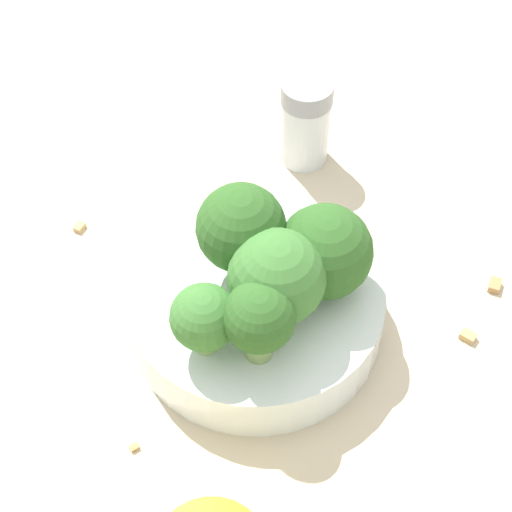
{
  "coord_description": "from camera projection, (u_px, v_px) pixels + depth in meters",
  "views": [
    {
      "loc": [
        0.04,
        -0.29,
        0.43
      ],
      "look_at": [
        0.0,
        0.0,
        0.07
      ],
      "focal_mm": 60.0,
      "sensor_mm": 36.0,
      "label": 1
    }
  ],
  "objects": [
    {
      "name": "pepper_shaker",
      "position": [
        305.0,
        121.0,
        0.58
      ],
      "size": [
        0.04,
        0.04,
        0.07
      ],
      "color": "silver",
      "rests_on": "ground_plane"
    },
    {
      "name": "bowl",
      "position": [
        256.0,
        308.0,
        0.51
      ],
      "size": [
        0.15,
        0.15,
        0.03
      ],
      "primitive_type": "cylinder",
      "color": "silver",
      "rests_on": "ground_plane"
    },
    {
      "name": "broccoli_floret_2",
      "position": [
        324.0,
        252.0,
        0.48
      ],
      "size": [
        0.05,
        0.05,
        0.06
      ],
      "color": "#84AD66",
      "rests_on": "bowl"
    },
    {
      "name": "ground_plane",
      "position": [
        256.0,
        324.0,
        0.52
      ],
      "size": [
        3.0,
        3.0,
        0.0
      ],
      "primitive_type": "plane",
      "color": "beige"
    },
    {
      "name": "broccoli_floret_0",
      "position": [
        277.0,
        279.0,
        0.46
      ],
      "size": [
        0.05,
        0.05,
        0.06
      ],
      "color": "#84AD66",
      "rests_on": "bowl"
    },
    {
      "name": "broccoli_floret_3",
      "position": [
        241.0,
        230.0,
        0.47
      ],
      "size": [
        0.05,
        0.05,
        0.06
      ],
      "color": "#84AD66",
      "rests_on": "bowl"
    },
    {
      "name": "broccoli_floret_1",
      "position": [
        204.0,
        319.0,
        0.45
      ],
      "size": [
        0.04,
        0.04,
        0.05
      ],
      "color": "#8EB770",
      "rests_on": "bowl"
    },
    {
      "name": "almond_crumb_1",
      "position": [
        134.0,
        446.0,
        0.47
      ],
      "size": [
        0.01,
        0.01,
        0.01
      ],
      "primitive_type": "cube",
      "rotation": [
        0.0,
        0.0,
        3.84
      ],
      "color": "#AD7F4C",
      "rests_on": "ground_plane"
    },
    {
      "name": "almond_crumb_0",
      "position": [
        496.0,
        283.0,
        0.53
      ],
      "size": [
        0.01,
        0.01,
        0.01
      ],
      "primitive_type": "cube",
      "rotation": [
        0.0,
        0.0,
        1.35
      ],
      "color": "#AD7F4C",
      "rests_on": "ground_plane"
    },
    {
      "name": "almond_crumb_2",
      "position": [
        79.0,
        225.0,
        0.57
      ],
      "size": [
        0.01,
        0.01,
        0.01
      ],
      "primitive_type": "cube",
      "rotation": [
        0.0,
        0.0,
        1.24
      ],
      "color": "tan",
      "rests_on": "ground_plane"
    },
    {
      "name": "almond_crumb_3",
      "position": [
        469.0,
        334.0,
        0.51
      ],
      "size": [
        0.01,
        0.01,
        0.01
      ],
      "primitive_type": "cube",
      "rotation": [
        0.0,
        0.0,
        2.66
      ],
      "color": "tan",
      "rests_on": "ground_plane"
    },
    {
      "name": "broccoli_floret_4",
      "position": [
        259.0,
        319.0,
        0.44
      ],
      "size": [
        0.04,
        0.04,
        0.05
      ],
      "color": "#7A9E5B",
      "rests_on": "bowl"
    }
  ]
}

